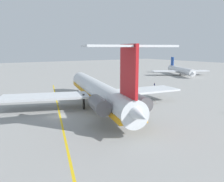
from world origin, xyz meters
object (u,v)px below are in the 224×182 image
at_px(ground_crew_near_tail, 154,85).
at_px(main_jetliner, 99,91).
at_px(safety_cone_wingtip, 137,86).
at_px(airliner_far_left, 181,70).

bearing_deg(ground_crew_near_tail, main_jetliner, -0.87).
distance_m(ground_crew_near_tail, safety_cone_wingtip, 6.47).
bearing_deg(safety_cone_wingtip, main_jetliner, -54.18).
relative_size(main_jetliner, airliner_far_left, 1.70).
height_order(ground_crew_near_tail, safety_cone_wingtip, ground_crew_near_tail).
bearing_deg(ground_crew_near_tail, safety_cone_wingtip, -83.36).
bearing_deg(airliner_far_left, ground_crew_near_tail, -34.66).
height_order(airliner_far_left, safety_cone_wingtip, airliner_far_left).
distance_m(main_jetliner, airliner_far_left, 75.86).
bearing_deg(ground_crew_near_tail, airliner_far_left, -176.89).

